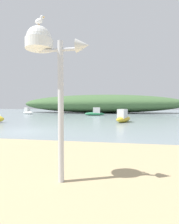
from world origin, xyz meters
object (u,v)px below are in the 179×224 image
at_px(mast_structure, 46,52).
at_px(motorboat_outer_mooring, 123,118).
at_px(motorboat_east_reach, 28,112).
at_px(motorboat_far_left, 95,113).
at_px(seagull_on_radar, 39,20).

relative_size(mast_structure, motorboat_outer_mooring, 1.08).
bearing_deg(motorboat_outer_mooring, motorboat_east_reach, 144.49).
relative_size(mast_structure, motorboat_east_reach, 1.23).
distance_m(motorboat_far_left, motorboat_east_reach, 13.93).
distance_m(mast_structure, seagull_on_radar, 0.67).
xyz_separation_m(mast_structure, motorboat_east_reach, (-16.50, 28.33, -2.46)).
distance_m(mast_structure, motorboat_outer_mooring, 15.55).
distance_m(seagull_on_radar, motorboat_east_reach, 32.87).
xyz_separation_m(motorboat_outer_mooring, motorboat_east_reach, (-18.32, 13.08, -0.02)).
distance_m(mast_structure, motorboat_far_left, 26.48).
bearing_deg(motorboat_east_reach, motorboat_far_left, -8.67).
xyz_separation_m(seagull_on_radar, motorboat_far_left, (-2.61, 26.23, -3.09)).
bearing_deg(mast_structure, motorboat_far_left, 95.96).
height_order(seagull_on_radar, motorboat_outer_mooring, seagull_on_radar).
bearing_deg(motorboat_far_left, motorboat_east_reach, 171.33).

